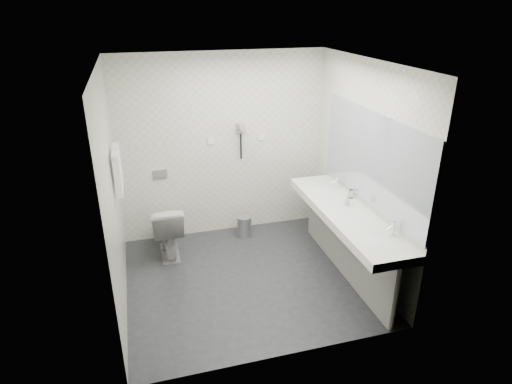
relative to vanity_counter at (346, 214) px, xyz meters
name	(u,v)px	position (x,y,z in m)	size (l,w,h in m)	color
floor	(247,278)	(-1.12, 0.20, -0.80)	(2.80, 2.80, 0.00)	#26262A
ceiling	(245,63)	(-1.12, 0.20, 1.70)	(2.80, 2.80, 0.00)	white
wall_back	(222,147)	(-1.12, 1.50, 0.45)	(2.80, 2.80, 0.00)	silver
wall_front	(286,239)	(-1.12, -1.10, 0.45)	(2.80, 2.80, 0.00)	silver
wall_left	(112,196)	(-2.52, 0.20, 0.45)	(2.60, 2.60, 0.00)	silver
wall_right	(362,170)	(0.27, 0.20, 0.45)	(2.60, 2.60, 0.00)	silver
vanity_counter	(346,214)	(0.00, 0.00, 0.00)	(0.55, 2.20, 0.10)	white
vanity_panel	(345,246)	(0.02, 0.00, -0.42)	(0.03, 2.15, 0.75)	gray
vanity_post_near	(395,298)	(0.05, -1.04, -0.42)	(0.06, 0.06, 0.75)	silver
vanity_post_far	(313,209)	(0.05, 1.04, -0.42)	(0.06, 0.06, 0.75)	silver
mirror	(372,159)	(0.26, 0.00, 0.65)	(0.02, 2.20, 1.05)	#B2BCC6
basin_near	(375,239)	(0.00, -0.65, 0.04)	(0.40, 0.31, 0.05)	white
basin_far	(323,190)	(0.00, 0.65, 0.04)	(0.40, 0.31, 0.05)	white
faucet_near	(393,228)	(0.19, -0.65, 0.12)	(0.04, 0.04, 0.15)	silver
faucet_far	(337,182)	(0.19, 0.65, 0.12)	(0.04, 0.04, 0.15)	silver
soap_bottle_a	(347,201)	(0.07, 0.13, 0.11)	(0.05, 0.05, 0.11)	beige
glass_left	(351,194)	(0.21, 0.31, 0.10)	(0.06, 0.06, 0.11)	silver
toilet	(167,229)	(-1.97, 1.04, -0.44)	(0.40, 0.70, 0.71)	white
flush_plate	(160,174)	(-1.98, 1.49, 0.15)	(0.18, 0.02, 0.12)	#B2B5BA
pedal_bin	(244,227)	(-0.90, 1.23, -0.66)	(0.20, 0.20, 0.28)	#B2B5BA
bin_lid	(244,217)	(-0.90, 1.23, -0.51)	(0.20, 0.20, 0.01)	#B2B5BA
towel_rail	(114,151)	(-2.47, 0.75, 0.75)	(0.02, 0.02, 0.62)	silver
towel_near	(118,174)	(-2.46, 0.61, 0.53)	(0.07, 0.24, 0.48)	white
towel_far	(118,166)	(-2.46, 0.89, 0.53)	(0.07, 0.24, 0.48)	white
dryer_cradle	(240,128)	(-0.88, 1.47, 0.70)	(0.10, 0.04, 0.14)	gray
dryer_barrel	(242,127)	(-0.88, 1.40, 0.73)	(0.08, 0.08, 0.14)	gray
dryer_cord	(241,146)	(-0.88, 1.46, 0.45)	(0.02, 0.02, 0.35)	black
switch_plate_a	(211,141)	(-1.27, 1.49, 0.55)	(0.09, 0.02, 0.09)	white
switch_plate_b	(262,137)	(-0.57, 1.49, 0.55)	(0.09, 0.02, 0.09)	white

